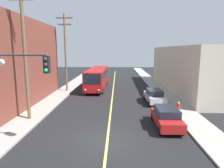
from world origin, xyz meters
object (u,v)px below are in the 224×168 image
at_px(parked_car_silver, 154,96).
at_px(utility_pole_near, 24,46).
at_px(traffic_signal_left_corner, 15,81).
at_px(fire_hydrant, 178,106).
at_px(city_bus, 98,77).
at_px(parked_car_red, 166,117).
at_px(utility_pole_mid, 65,50).

relative_size(parked_car_silver, utility_pole_near, 0.39).
height_order(traffic_signal_left_corner, fire_hydrant, traffic_signal_left_corner).
height_order(city_bus, fire_hydrant, city_bus).
xyz_separation_m(city_bus, fire_hydrant, (9.41, -12.21, -1.23)).
bearing_deg(traffic_signal_left_corner, utility_pole_near, 108.18).
bearing_deg(city_bus, parked_car_silver, -49.89).
xyz_separation_m(parked_car_silver, fire_hydrant, (1.86, -3.25, -0.26)).
distance_m(parked_car_silver, fire_hydrant, 3.75).
bearing_deg(fire_hydrant, city_bus, 127.62).
distance_m(traffic_signal_left_corner, fire_hydrant, 15.16).
xyz_separation_m(parked_car_red, traffic_signal_left_corner, (-10.02, -3.86, 3.46)).
height_order(utility_pole_near, utility_pole_mid, utility_pole_near).
bearing_deg(parked_car_red, traffic_signal_left_corner, -158.93).
height_order(city_bus, traffic_signal_left_corner, traffic_signal_left_corner).
bearing_deg(utility_pole_mid, utility_pole_near, -90.85).
height_order(parked_car_red, fire_hydrant, parked_car_red).
relative_size(parked_car_red, utility_pole_near, 0.38).
bearing_deg(parked_car_silver, parked_car_red, -92.90).
relative_size(utility_pole_near, utility_pole_mid, 1.04).
bearing_deg(traffic_signal_left_corner, parked_car_red, 21.07).
bearing_deg(utility_pole_mid, city_bus, 31.27).
relative_size(parked_car_red, utility_pole_mid, 0.40).
distance_m(parked_car_silver, utility_pole_near, 14.70).
height_order(utility_pole_mid, fire_hydrant, utility_pole_mid).
distance_m(city_bus, utility_pole_near, 16.47).
bearing_deg(city_bus, fire_hydrant, -52.38).
bearing_deg(traffic_signal_left_corner, utility_pole_mid, 94.90).
bearing_deg(fire_hydrant, utility_pole_near, -168.16).
bearing_deg(traffic_signal_left_corner, parked_car_silver, 47.50).
height_order(city_bus, parked_car_silver, city_bus).
bearing_deg(city_bus, utility_pole_mid, -148.73).
relative_size(city_bus, parked_car_silver, 2.74).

